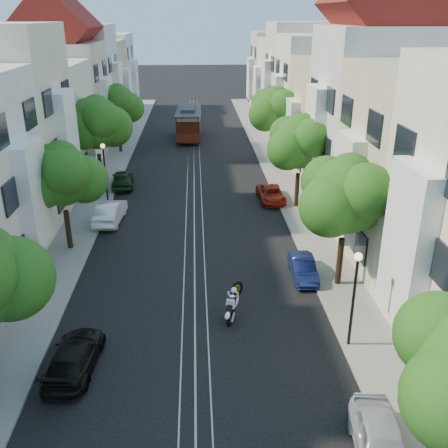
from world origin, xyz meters
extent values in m
plane|color=black|center=(0.00, 28.00, 0.00)|extent=(200.00, 200.00, 0.00)
cube|color=gray|center=(7.25, 28.00, 0.06)|extent=(2.50, 80.00, 0.12)
cube|color=gray|center=(-7.25, 28.00, 0.06)|extent=(2.50, 80.00, 0.12)
cube|color=gray|center=(-0.55, 28.00, 0.01)|extent=(0.06, 80.00, 0.02)
cube|color=gray|center=(0.00, 28.00, 0.01)|extent=(0.06, 80.00, 0.02)
cube|color=gray|center=(0.55, 28.00, 0.01)|extent=(0.06, 80.00, 0.02)
cube|color=tan|center=(0.00, 28.00, 0.00)|extent=(0.08, 80.00, 0.01)
cube|color=white|center=(8.20, 4.00, 4.62)|extent=(0.90, 3.04, 6.05)
cube|color=beige|center=(12.00, 12.00, 5.00)|extent=(7.00, 8.00, 10.00)
cube|color=white|center=(8.20, 12.00, 4.20)|extent=(0.90, 3.04, 5.50)
cube|color=silver|center=(12.00, 20.00, 6.00)|extent=(7.00, 8.00, 12.00)
cube|color=white|center=(8.20, 20.00, 5.04)|extent=(0.90, 3.04, 6.60)
cube|color=#C6B28C|center=(12.00, 28.00, 4.50)|extent=(7.00, 8.00, 9.00)
cube|color=white|center=(8.20, 28.00, 3.78)|extent=(0.90, 3.04, 4.95)
cube|color=white|center=(12.00, 36.00, 5.25)|extent=(7.00, 8.00, 10.50)
cube|color=white|center=(8.20, 36.00, 4.41)|extent=(0.90, 3.04, 5.78)
cube|color=beige|center=(12.00, 44.00, 5.75)|extent=(7.00, 8.00, 11.50)
cube|color=white|center=(8.20, 44.00, 4.83)|extent=(0.90, 3.04, 6.32)
cube|color=silver|center=(12.00, 52.00, 4.75)|extent=(7.00, 8.00, 9.50)
cube|color=white|center=(8.20, 52.00, 3.99)|extent=(0.90, 3.04, 5.23)
cube|color=beige|center=(12.00, 60.00, 5.00)|extent=(7.00, 8.00, 10.00)
cube|color=white|center=(8.20, 60.00, 4.20)|extent=(0.90, 3.04, 5.50)
cube|color=white|center=(-8.20, 12.00, 4.12)|extent=(0.90, 3.04, 5.39)
cube|color=beige|center=(-12.00, 20.00, 5.88)|extent=(7.00, 8.00, 11.76)
cube|color=white|center=(-8.20, 20.00, 4.94)|extent=(0.90, 3.04, 6.47)
cube|color=silver|center=(-12.00, 28.00, 4.41)|extent=(7.00, 8.00, 8.82)
cube|color=white|center=(-8.20, 28.00, 3.70)|extent=(0.90, 3.04, 4.85)
cube|color=beige|center=(-12.00, 36.00, 5.14)|extent=(7.00, 8.00, 10.29)
cube|color=white|center=(-8.20, 36.00, 4.32)|extent=(0.90, 3.04, 5.66)
cube|color=silver|center=(-12.00, 44.00, 5.63)|extent=(7.00, 8.00, 11.27)
cube|color=white|center=(-8.20, 44.00, 4.73)|extent=(0.90, 3.04, 6.20)
cube|color=#C6B28C|center=(-12.00, 52.00, 4.66)|extent=(7.00, 8.00, 9.31)
cube|color=white|center=(-8.20, 52.00, 3.91)|extent=(0.90, 3.04, 5.12)
cube|color=white|center=(-12.00, 60.00, 4.90)|extent=(7.00, 8.00, 9.80)
cube|color=white|center=(-8.20, 60.00, 4.12)|extent=(0.90, 3.04, 5.39)
cylinder|color=black|center=(7.20, 9.00, 1.34)|extent=(0.30, 0.30, 2.45)
sphere|color=#1E4B12|center=(7.20, 9.00, 4.81)|extent=(3.64, 3.64, 3.64)
sphere|color=#1E4B12|center=(8.30, 9.50, 4.41)|extent=(2.91, 2.91, 2.91)
sphere|color=#1E4B12|center=(6.25, 8.30, 4.51)|extent=(2.84, 2.84, 2.84)
sphere|color=#1E4B12|center=(7.30, 9.10, 5.71)|extent=(2.18, 2.18, 2.18)
cylinder|color=black|center=(7.20, 20.00, 1.31)|extent=(0.30, 0.30, 2.38)
sphere|color=#1E4B12|center=(7.20, 20.00, 4.68)|extent=(3.54, 3.54, 3.54)
sphere|color=#1E4B12|center=(8.30, 20.50, 4.28)|extent=(2.83, 2.83, 2.83)
sphere|color=#1E4B12|center=(6.25, 19.30, 4.38)|extent=(2.76, 2.76, 2.76)
sphere|color=#1E4B12|center=(7.30, 20.10, 5.58)|extent=(2.12, 2.12, 2.12)
cylinder|color=black|center=(7.20, 31.00, 1.38)|extent=(0.30, 0.30, 2.52)
sphere|color=#1E4B12|center=(7.20, 31.00, 4.94)|extent=(3.74, 3.74, 3.74)
sphere|color=#1E4B12|center=(8.30, 31.50, 4.54)|extent=(3.00, 3.00, 3.00)
sphere|color=#1E4B12|center=(6.25, 30.30, 4.64)|extent=(2.92, 2.92, 2.92)
sphere|color=#1E4B12|center=(7.30, 31.10, 5.84)|extent=(2.25, 2.25, 2.25)
sphere|color=#1E4B12|center=(-6.10, 2.50, 4.41)|extent=(2.91, 2.91, 2.91)
cylinder|color=black|center=(-7.20, 14.00, 1.26)|extent=(0.30, 0.30, 2.27)
sphere|color=#1E4B12|center=(-7.20, 14.00, 4.47)|extent=(3.38, 3.38, 3.38)
sphere|color=#1E4B12|center=(-6.10, 14.50, 4.07)|extent=(2.70, 2.70, 2.70)
sphere|color=#1E4B12|center=(-8.15, 13.30, 4.17)|extent=(2.64, 2.64, 2.64)
sphere|color=#1E4B12|center=(-7.10, 14.10, 5.38)|extent=(2.03, 2.03, 2.03)
cylinder|color=black|center=(-7.20, 25.00, 1.43)|extent=(0.30, 0.30, 2.62)
sphere|color=#1E4B12|center=(-7.20, 25.00, 5.14)|extent=(3.90, 3.90, 3.90)
sphere|color=#1E4B12|center=(-6.10, 25.50, 4.74)|extent=(3.12, 3.12, 3.12)
sphere|color=#1E4B12|center=(-8.15, 24.30, 4.84)|extent=(3.04, 3.04, 3.04)
sphere|color=#1E4B12|center=(-7.10, 25.10, 6.04)|extent=(2.34, 2.34, 2.34)
cylinder|color=black|center=(-7.20, 36.00, 1.31)|extent=(0.30, 0.30, 2.38)
sphere|color=#1E4B12|center=(-7.20, 36.00, 4.68)|extent=(3.54, 3.54, 3.54)
sphere|color=#1E4B12|center=(-6.10, 36.50, 4.28)|extent=(2.83, 2.83, 2.83)
sphere|color=#1E4B12|center=(-8.15, 35.30, 4.38)|extent=(2.76, 2.76, 2.76)
sphere|color=#1E4B12|center=(-7.10, 36.10, 5.58)|extent=(2.12, 2.12, 2.12)
cylinder|color=black|center=(6.30, 4.00, 2.12)|extent=(0.12, 0.12, 4.00)
sphere|color=#FFF2CC|center=(6.30, 4.00, 4.12)|extent=(0.32, 0.32, 0.32)
cylinder|color=black|center=(-6.30, 22.00, 2.12)|extent=(0.12, 0.12, 4.00)
sphere|color=#FFF2CC|center=(-6.30, 22.00, 4.12)|extent=(0.32, 0.32, 0.32)
torus|color=black|center=(1.55, 5.88, 0.32)|extent=(0.40, 0.79, 0.79)
torus|color=black|center=(1.94, 7.07, 1.05)|extent=(0.67, 0.60, 0.77)
ellipsoid|color=white|center=(1.73, 6.42, 0.86)|extent=(0.78, 1.16, 0.94)
ellipsoid|color=white|center=(1.64, 6.17, 1.06)|extent=(0.56, 0.68, 0.53)
cube|color=black|center=(1.50, 5.76, 0.84)|extent=(0.39, 0.59, 0.39)
cube|color=silver|center=(1.63, 6.14, 1.07)|extent=(0.51, 0.66, 0.25)
sphere|color=black|center=(1.74, 6.46, 1.17)|extent=(0.28, 0.28, 0.28)
cube|color=black|center=(-0.50, 41.87, 0.46)|extent=(2.60, 8.25, 0.31)
cube|color=#4D180C|center=(-0.50, 41.87, 1.69)|extent=(2.61, 5.19, 2.46)
cube|color=beige|center=(-0.50, 41.87, 2.61)|extent=(2.66, 5.24, 0.61)
cube|color=#2D2D30|center=(-0.50, 41.87, 3.02)|extent=(2.80, 8.26, 0.18)
cube|color=#2D2D30|center=(-0.50, 41.87, 3.28)|extent=(1.57, 4.65, 0.36)
imported|color=silver|center=(5.60, -1.69, 0.66)|extent=(2.07, 4.06, 1.32)
imported|color=#0D1642|center=(5.60, 9.90, 0.54)|extent=(1.20, 3.29, 1.08)
imported|color=maroon|center=(5.60, 21.35, 0.53)|extent=(1.91, 3.90, 1.07)
imported|color=black|center=(-4.60, 3.18, 0.60)|extent=(1.94, 4.21, 1.19)
imported|color=white|center=(-5.49, 18.08, 0.69)|extent=(1.76, 4.28, 1.38)
imported|color=black|center=(-5.60, 25.19, 0.69)|extent=(1.98, 4.17, 1.38)
camera|label=1|loc=(0.22, -12.65, 12.64)|focal=40.00mm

